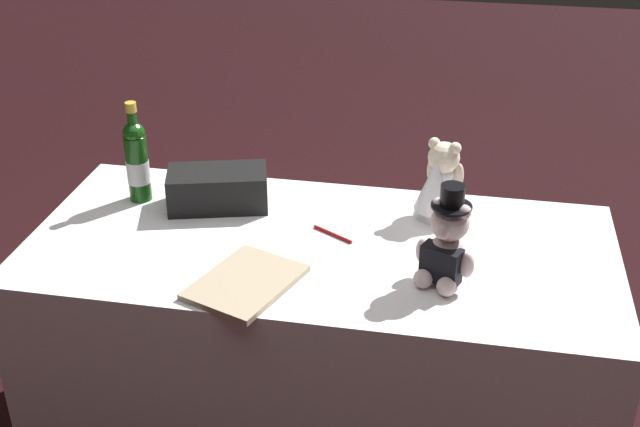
{
  "coord_description": "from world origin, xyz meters",
  "views": [
    {
      "loc": [
        0.38,
        -2.03,
        2.0
      ],
      "look_at": [
        0.0,
        0.0,
        0.86
      ],
      "focal_mm": 46.06,
      "sensor_mm": 36.0,
      "label": 1
    }
  ],
  "objects_px": {
    "champagne_bottle": "(137,160)",
    "signing_pen": "(331,234)",
    "teddy_bear_groom": "(446,246)",
    "guestbook": "(246,283)",
    "gift_case_black": "(218,189)",
    "teddy_bear_bride": "(440,184)"
  },
  "relations": [
    {
      "from": "signing_pen",
      "to": "guestbook",
      "type": "height_order",
      "value": "guestbook"
    },
    {
      "from": "champagne_bottle",
      "to": "guestbook",
      "type": "relative_size",
      "value": 1.1
    },
    {
      "from": "teddy_bear_bride",
      "to": "signing_pen",
      "type": "height_order",
      "value": "teddy_bear_bride"
    },
    {
      "from": "champagne_bottle",
      "to": "signing_pen",
      "type": "distance_m",
      "value": 0.67
    },
    {
      "from": "champagne_bottle",
      "to": "guestbook",
      "type": "xyz_separation_m",
      "value": [
        0.47,
        -0.43,
        -0.13
      ]
    },
    {
      "from": "teddy_bear_groom",
      "to": "signing_pen",
      "type": "bearing_deg",
      "value": 151.12
    },
    {
      "from": "teddy_bear_groom",
      "to": "gift_case_black",
      "type": "xyz_separation_m",
      "value": [
        -0.73,
        0.31,
        -0.05
      ]
    },
    {
      "from": "signing_pen",
      "to": "gift_case_black",
      "type": "distance_m",
      "value": 0.41
    },
    {
      "from": "gift_case_black",
      "to": "teddy_bear_groom",
      "type": "bearing_deg",
      "value": -22.81
    },
    {
      "from": "teddy_bear_groom",
      "to": "guestbook",
      "type": "bearing_deg",
      "value": -167.12
    },
    {
      "from": "gift_case_black",
      "to": "teddy_bear_bride",
      "type": "bearing_deg",
      "value": 4.9
    },
    {
      "from": "signing_pen",
      "to": "gift_case_black",
      "type": "xyz_separation_m",
      "value": [
        -0.38,
        0.12,
        0.06
      ]
    },
    {
      "from": "signing_pen",
      "to": "gift_case_black",
      "type": "bearing_deg",
      "value": 163.1
    },
    {
      "from": "teddy_bear_groom",
      "to": "teddy_bear_bride",
      "type": "distance_m",
      "value": 0.37
    },
    {
      "from": "signing_pen",
      "to": "gift_case_black",
      "type": "relative_size",
      "value": 0.4
    },
    {
      "from": "champagne_bottle",
      "to": "gift_case_black",
      "type": "xyz_separation_m",
      "value": [
        0.26,
        -0.0,
        -0.08
      ]
    },
    {
      "from": "teddy_bear_bride",
      "to": "guestbook",
      "type": "xyz_separation_m",
      "value": [
        -0.48,
        -0.49,
        -0.1
      ]
    },
    {
      "from": "champagne_bottle",
      "to": "gift_case_black",
      "type": "relative_size",
      "value": 0.97
    },
    {
      "from": "teddy_bear_groom",
      "to": "signing_pen",
      "type": "relative_size",
      "value": 2.12
    },
    {
      "from": "signing_pen",
      "to": "guestbook",
      "type": "relative_size",
      "value": 0.45
    },
    {
      "from": "teddy_bear_groom",
      "to": "guestbook",
      "type": "xyz_separation_m",
      "value": [
        -0.52,
        -0.12,
        -0.1
      ]
    },
    {
      "from": "champagne_bottle",
      "to": "gift_case_black",
      "type": "bearing_deg",
      "value": -0.11
    }
  ]
}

